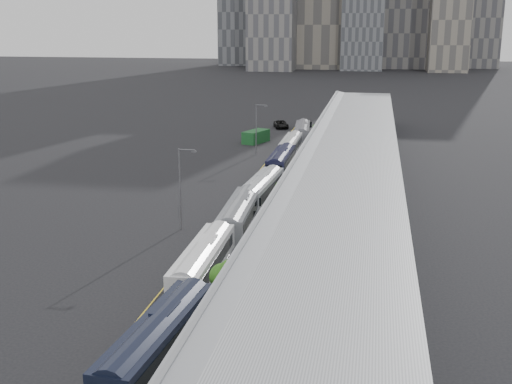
% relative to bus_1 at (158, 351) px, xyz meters
% --- Properties ---
extents(sidewalk, '(10.00, 170.00, 0.12)m').
position_rel_bus_1_xyz_m(sidewalk, '(6.24, 34.51, -1.65)').
color(sidewalk, gray).
rests_on(sidewalk, ground).
extents(lane_line, '(0.12, 160.00, 0.02)m').
position_rel_bus_1_xyz_m(lane_line, '(-4.26, 34.51, -1.70)').
color(lane_line, gold).
rests_on(lane_line, ground).
extents(depot, '(12.45, 160.40, 7.20)m').
position_rel_bus_1_xyz_m(depot, '(10.23, 34.51, 1.81)').
color(depot, gray).
rests_on(depot, ground).
extents(bus_1, '(3.88, 14.01, 4.04)m').
position_rel_bus_1_xyz_m(bus_1, '(0.00, 0.00, 0.00)').
color(bus_1, black).
rests_on(bus_1, ground).
extents(bus_2, '(3.04, 13.74, 4.00)m').
position_rel_bus_1_xyz_m(bus_2, '(-0.87, 14.37, -0.02)').
color(bus_2, white).
rests_on(bus_2, ground).
extents(bus_3, '(3.42, 13.95, 4.05)m').
position_rel_bus_1_xyz_m(bus_3, '(-0.68, 28.68, 0.00)').
color(bus_3, slate).
rests_on(bus_3, ground).
extents(bus_4, '(3.59, 13.92, 4.03)m').
position_rel_bus_1_xyz_m(bus_4, '(-0.30, 39.82, -0.01)').
color(bus_4, silver).
rests_on(bus_4, ground).
extents(bus_5, '(2.97, 13.35, 3.90)m').
position_rel_bus_1_xyz_m(bus_5, '(-0.42, 57.37, -0.06)').
color(bus_5, '#161732').
rests_on(bus_5, ground).
extents(bus_6, '(2.86, 12.80, 3.74)m').
position_rel_bus_1_xyz_m(bus_6, '(-0.76, 70.85, -0.13)').
color(bus_6, silver).
rests_on(bus_6, ground).
extents(bus_7, '(3.82, 13.52, 3.90)m').
position_rel_bus_1_xyz_m(bus_7, '(-0.40, 84.57, -0.06)').
color(bus_7, slate).
rests_on(bus_7, ground).
extents(tree_1, '(2.72, 2.72, 4.89)m').
position_rel_bus_1_xyz_m(tree_1, '(2.68, 9.19, 1.81)').
color(tree_1, black).
rests_on(tree_1, ground).
extents(tree_2, '(2.11, 2.11, 4.28)m').
position_rel_bus_1_xyz_m(tree_2, '(2.98, 38.17, 1.50)').
color(tree_2, black).
rests_on(tree_2, ground).
extents(tree_3, '(1.65, 1.65, 4.16)m').
position_rel_bus_1_xyz_m(tree_3, '(3.22, 58.43, 1.59)').
color(tree_3, black).
rests_on(tree_3, ground).
extents(tree_4, '(2.20, 2.20, 4.35)m').
position_rel_bus_1_xyz_m(tree_4, '(2.94, 83.66, 1.52)').
color(tree_4, black).
rests_on(tree_4, ground).
extents(tree_5, '(1.96, 1.96, 4.04)m').
position_rel_bus_1_xyz_m(tree_5, '(3.06, 106.56, 1.34)').
color(tree_5, black).
rests_on(tree_5, ground).
extents(street_lamp_near, '(2.04, 0.22, 9.17)m').
position_rel_bus_1_xyz_m(street_lamp_near, '(-7.43, 29.75, 3.57)').
color(street_lamp_near, '#59595E').
rests_on(street_lamp_near, ground).
extents(street_lamp_far, '(2.04, 0.22, 8.79)m').
position_rel_bus_1_xyz_m(street_lamp_far, '(-6.94, 72.77, 3.38)').
color(street_lamp_far, '#59595E').
rests_on(street_lamp_far, ground).
extents(shipping_container, '(4.73, 6.79, 2.33)m').
position_rel_bus_1_xyz_m(shipping_container, '(-9.31, 84.24, -0.54)').
color(shipping_container, '#174C21').
rests_on(shipping_container, ground).
extents(suv, '(4.32, 6.49, 1.65)m').
position_rel_bus_1_xyz_m(suv, '(-7.11, 102.58, -0.88)').
color(suv, black).
rests_on(suv, ground).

